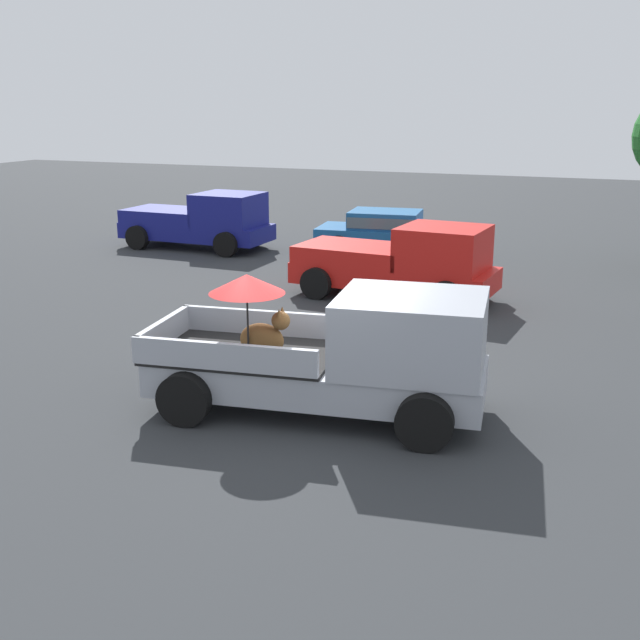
{
  "coord_description": "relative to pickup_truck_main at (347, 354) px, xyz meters",
  "views": [
    {
      "loc": [
        4.17,
        -10.44,
        4.61
      ],
      "look_at": [
        -0.42,
        1.17,
        1.1
      ],
      "focal_mm": 44.16,
      "sensor_mm": 36.0,
      "label": 1
    }
  ],
  "objects": [
    {
      "name": "ground_plane",
      "position": [
        -0.45,
        -0.04,
        -0.96
      ],
      "size": [
        80.0,
        80.0,
        0.0
      ],
      "primitive_type": "plane",
      "color": "#2D3033"
    },
    {
      "name": "pickup_truck_main",
      "position": [
        0.0,
        0.0,
        0.0
      ],
      "size": [
        5.25,
        2.77,
        2.17
      ],
      "rotation": [
        0.0,
        0.0,
        0.13
      ],
      "color": "black",
      "rests_on": "ground"
    },
    {
      "name": "pickup_truck_red",
      "position": [
        -1.2,
        7.27,
        -0.08
      ],
      "size": [
        4.93,
        2.49,
        1.8
      ],
      "rotation": [
        0.0,
        0.0,
        -0.08
      ],
      "color": "black",
      "rests_on": "ground"
    },
    {
      "name": "pickup_truck_far",
      "position": [
        -8.93,
        11.28,
        -0.08
      ],
      "size": [
        4.84,
        2.24,
        1.8
      ],
      "rotation": [
        0.0,
        0.0,
        -0.02
      ],
      "color": "black",
      "rests_on": "ground"
    },
    {
      "name": "parked_sedan_near",
      "position": [
        -3.17,
        12.54,
        -0.22
      ],
      "size": [
        4.47,
        2.35,
        1.33
      ],
      "rotation": [
        0.0,
        0.0,
        0.11
      ],
      "color": "black",
      "rests_on": "ground"
    }
  ]
}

